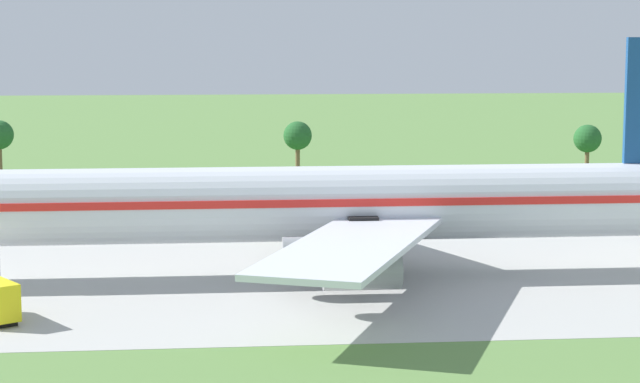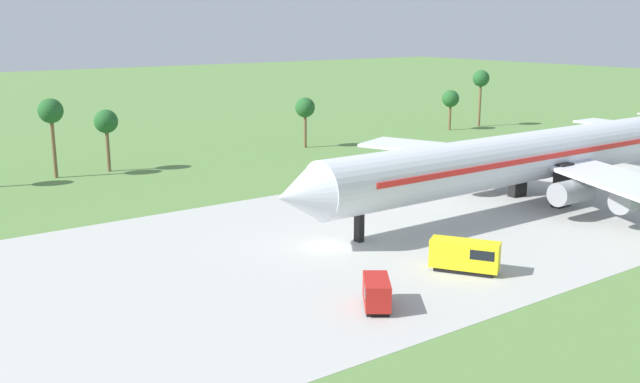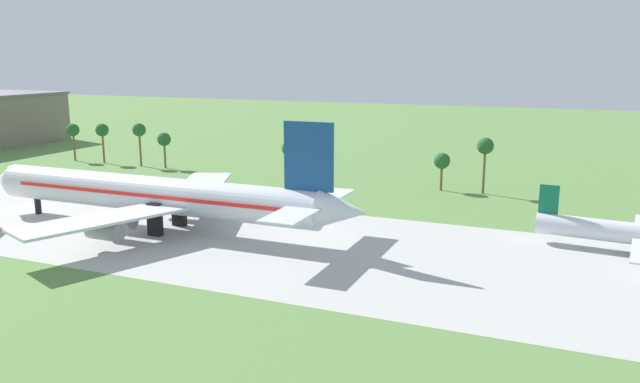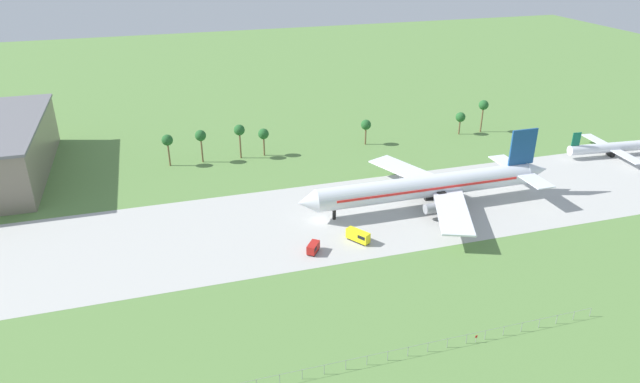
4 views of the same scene
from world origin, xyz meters
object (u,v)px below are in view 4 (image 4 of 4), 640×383
regional_aircraft (612,147)px  fuel_truck (313,248)px  baggage_tug (359,236)px  no_stopping_sign (476,338)px  jet_airliner (431,186)px

regional_aircraft → fuel_truck: (-114.08, -31.02, -1.77)m
baggage_tug → fuel_truck: baggage_tug is taller
fuel_truck → no_stopping_sign: (20.40, -39.92, -0.29)m
fuel_truck → jet_airliner: bearing=21.2°
jet_airliner → baggage_tug: (-26.04, -13.03, -4.45)m
no_stopping_sign → jet_airliner: bearing=71.9°
baggage_tug → jet_airliner: bearing=26.6°
regional_aircraft → baggage_tug: size_ratio=5.04×
baggage_tug → fuel_truck: 12.41m
baggage_tug → fuel_truck: size_ratio=1.38×
jet_airliner → regional_aircraft: 77.52m
baggage_tug → regional_aircraft: bearing=16.0°
jet_airliner → no_stopping_sign: size_ratio=44.97×
jet_airliner → fuel_truck: (-38.32, -14.86, -4.70)m
fuel_truck → regional_aircraft: bearing=15.2°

